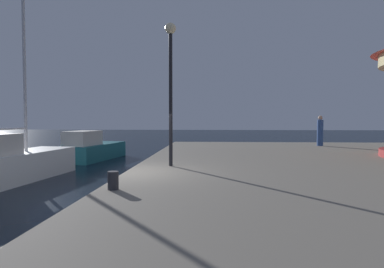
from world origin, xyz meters
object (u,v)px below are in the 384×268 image
Objects in this scene: motorboat_teal at (91,149)px; bollard_south at (113,180)px; lamp_post_mid_promenade at (171,70)px; person_far_corner at (320,132)px.

motorboat_teal is 12.76m from bollard_south.
lamp_post_mid_promenade is 4.89m from bollard_south.
lamp_post_mid_promenade reaches higher than bollard_south.
motorboat_teal is at bearing 124.45° from lamp_post_mid_promenade.
person_far_corner is (7.38, 8.80, -2.33)m from lamp_post_mid_promenade.
lamp_post_mid_promenade is (5.50, -8.03, 3.30)m from motorboat_teal.
person_far_corner is (12.89, 0.78, 0.97)m from motorboat_teal.
motorboat_teal is 12.75× the size of bollard_south.
bollard_south is 15.06m from person_far_corner.
person_far_corner is at bearing 3.44° from motorboat_teal.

